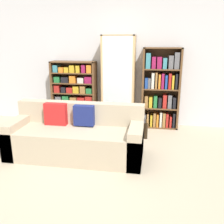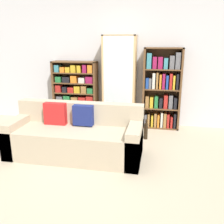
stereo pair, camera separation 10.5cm
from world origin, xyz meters
The scene contains 7 objects.
ground_plane centered at (0.00, 0.00, 0.00)m, with size 16.00×16.00×0.00m, color tan.
wall_back centered at (0.00, 2.27, 1.35)m, with size 7.06×0.06×2.70m.
couch centered at (-0.28, 0.44, 0.30)m, with size 2.11×0.83×0.82m.
bookshelf_left centered at (-0.80, 2.06, 0.67)m, with size 0.97×0.32×1.36m.
display_cabinet centered at (0.17, 2.04, 0.95)m, with size 0.68×0.36×1.90m.
bookshelf_right centered at (1.05, 2.06, 0.81)m, with size 0.77×0.32×1.66m.
wine_bottle centered at (0.79, 1.33, 0.16)m, with size 0.07×0.07×0.38m.
Camera 1 is at (0.90, -3.12, 1.79)m, focal length 40.00 mm.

